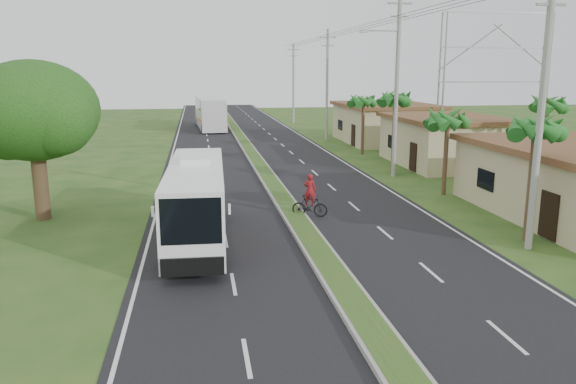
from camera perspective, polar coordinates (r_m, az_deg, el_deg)
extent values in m
plane|color=#25491A|center=(19.66, 4.79, -8.74)|extent=(180.00, 180.00, 0.00)
cube|color=black|center=(38.70, -2.34, 1.80)|extent=(14.00, 160.00, 0.02)
cube|color=gray|center=(38.68, -2.34, 1.93)|extent=(1.20, 160.00, 0.17)
cube|color=#25491A|center=(38.67, -2.34, 2.06)|extent=(0.95, 160.00, 0.02)
cube|color=silver|center=(38.50, -12.29, 1.46)|extent=(0.12, 160.00, 0.01)
cube|color=silver|center=(40.04, 7.23, 2.05)|extent=(0.12, 160.00, 0.01)
cube|color=#C1B383|center=(44.22, 15.70, 4.85)|extent=(7.00, 10.00, 3.35)
cube|color=brown|center=(44.03, 15.84, 7.22)|extent=(7.60, 10.60, 0.32)
cube|color=#C1B383|center=(57.13, 9.83, 6.78)|extent=(8.00, 11.00, 3.50)
cube|color=brown|center=(56.99, 9.90, 8.69)|extent=(8.60, 11.60, 0.32)
cylinder|color=#473321|center=(25.21, 23.44, 0.89)|extent=(0.26, 0.26, 5.00)
cylinder|color=#473321|center=(33.22, 15.72, 3.62)|extent=(0.26, 0.26, 4.60)
cylinder|color=#473321|center=(39.37, 10.69, 5.74)|extent=(0.26, 0.26, 5.40)
cylinder|color=#473321|center=(48.05, 7.61, 6.63)|extent=(0.26, 0.26, 4.80)
cylinder|color=#473321|center=(39.75, 24.61, 4.75)|extent=(0.26, 0.26, 5.20)
cylinder|color=#473321|center=(29.21, -23.88, 1.29)|extent=(0.70, 0.70, 4.00)
ellipsoid|color=#144312|center=(28.83, -24.43, 7.54)|extent=(6.00, 6.00, 4.68)
sphere|color=#144312|center=(30.02, -26.55, 6.53)|extent=(3.80, 3.80, 3.80)
sphere|color=#144312|center=(27.59, -22.49, 6.91)|extent=(3.40, 3.40, 3.40)
cylinder|color=gray|center=(23.74, 24.32, 7.49)|extent=(0.28, 0.28, 11.00)
cube|color=gray|center=(23.81, 25.18, 16.86)|extent=(1.20, 0.10, 0.10)
cylinder|color=gray|center=(38.10, 10.98, 10.49)|extent=(0.28, 0.28, 12.00)
cube|color=gray|center=(38.31, 11.31, 18.29)|extent=(1.60, 0.12, 0.12)
cube|color=gray|center=(38.23, 11.26, 17.09)|extent=(1.20, 0.10, 0.10)
cube|color=gray|center=(37.77, 9.42, 15.85)|extent=(2.40, 0.10, 0.10)
cylinder|color=gray|center=(57.31, 4.00, 10.70)|extent=(0.28, 0.28, 11.00)
cube|color=gray|center=(57.38, 4.08, 15.40)|extent=(1.60, 0.12, 0.12)
cube|color=gray|center=(57.34, 4.06, 14.60)|extent=(1.20, 0.10, 0.10)
cylinder|color=gray|center=(76.92, 0.56, 10.94)|extent=(0.28, 0.28, 10.50)
cube|color=gray|center=(76.95, 0.56, 14.25)|extent=(1.60, 0.12, 0.12)
cube|color=gray|center=(76.92, 0.56, 13.66)|extent=(1.20, 0.10, 0.10)
cylinder|color=gray|center=(51.97, 15.54, 10.69)|extent=(0.18, 0.18, 12.00)
cylinder|color=gray|center=(56.84, 24.89, 10.11)|extent=(0.18, 0.18, 12.00)
cylinder|color=gray|center=(52.88, 15.09, 10.74)|extent=(0.18, 0.18, 12.00)
cylinder|color=gray|center=(57.68, 24.34, 10.18)|extent=(0.18, 0.18, 12.00)
cube|color=gray|center=(54.67, 20.17, 10.45)|extent=(10.00, 0.14, 0.14)
cube|color=gray|center=(54.69, 20.41, 13.58)|extent=(10.00, 0.14, 0.14)
cube|color=gray|center=(54.88, 20.65, 16.71)|extent=(10.00, 0.14, 0.14)
cube|color=white|center=(23.71, -9.28, -0.66)|extent=(2.57, 10.69, 2.79)
cube|color=black|center=(24.10, -9.29, 1.04)|extent=(2.55, 8.57, 1.11)
cube|color=black|center=(18.51, -9.83, -2.93)|extent=(1.99, 0.21, 1.56)
cube|color=red|center=(22.81, -9.31, -2.62)|extent=(2.42, 4.67, 0.49)
cube|color=yellow|center=(24.15, -9.19, -2.33)|extent=(2.35, 2.73, 0.22)
cube|color=white|center=(24.47, -9.32, 3.35)|extent=(1.31, 2.16, 0.25)
cylinder|color=black|center=(20.90, -12.20, -6.35)|extent=(0.31, 0.93, 0.92)
cylinder|color=black|center=(20.81, -6.67, -6.23)|extent=(0.31, 0.93, 0.92)
cylinder|color=black|center=(26.83, -11.13, -2.15)|extent=(0.31, 0.93, 0.92)
cylinder|color=black|center=(26.76, -6.85, -2.04)|extent=(0.31, 0.93, 0.92)
cube|color=silver|center=(69.77, -7.93, 7.98)|extent=(3.50, 13.04, 3.59)
cube|color=black|center=(70.26, -7.99, 8.89)|extent=(3.37, 9.68, 1.22)
cube|color=orange|center=(68.71, -7.84, 7.35)|extent=(3.18, 6.32, 0.39)
cylinder|color=black|center=(64.51, -8.61, 6.35)|extent=(0.39, 1.09, 1.08)
cylinder|color=black|center=(64.71, -6.42, 6.43)|extent=(0.39, 1.09, 1.08)
cylinder|color=black|center=(74.55, -9.14, 7.11)|extent=(0.39, 1.09, 1.08)
cylinder|color=black|center=(74.73, -7.24, 7.18)|extent=(0.39, 1.09, 1.08)
imported|color=black|center=(27.44, 2.23, -1.45)|extent=(1.82, 1.10, 1.06)
imported|color=maroon|center=(27.26, 2.24, 0.21)|extent=(0.68, 0.56, 1.59)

